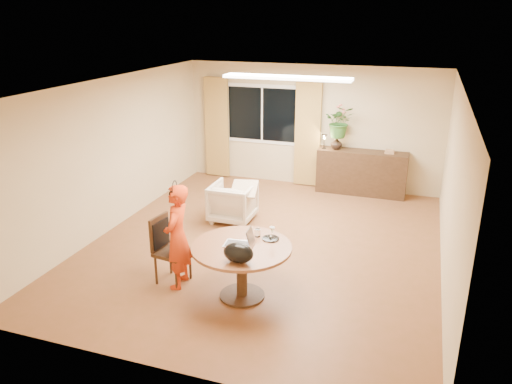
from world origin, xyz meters
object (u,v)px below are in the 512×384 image
child (177,237)px  sideboard (361,172)px  dining_chair (172,251)px  armchair (233,202)px  dining_table (242,257)px

child → sideboard: bearing=149.9°
dining_chair → child: child is taller
dining_chair → child: 0.29m
armchair → sideboard: bearing=-132.6°
armchair → sideboard: sideboard is taller
child → sideboard: size_ratio=0.81×
dining_table → sideboard: bearing=78.3°
dining_table → armchair: size_ratio=1.69×
child → armchair: 2.42m
dining_table → sideboard: (0.95, 4.62, -0.13)m
sideboard → child: bearing=-112.3°
dining_chair → child: bearing=-16.3°
dining_table → sideboard: 4.72m
dining_table → child: bearing=179.5°
dining_table → armchair: 2.63m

